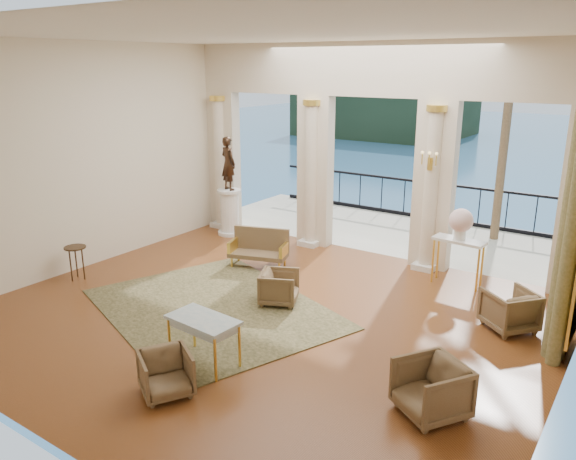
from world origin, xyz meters
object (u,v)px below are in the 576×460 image
Objects in this scene: armchair_d at (279,286)px; pedestal at (230,213)px; settee at (260,248)px; game_table at (203,323)px; armchair_b at (431,387)px; statue at (228,163)px; console_table at (459,247)px; side_table at (75,251)px; armchair_a at (166,372)px; armchair_c at (510,308)px.

pedestal is at bearing 26.67° from armchair_d.
game_table is at bearing -81.96° from settee.
pedestal reaches higher than armchair_b.
armchair_b is 5.67m from settee.
statue is 5.79m from console_table.
armchair_b is at bearing -140.73° from armchair_d.
console_table is at bearing 137.76° from armchair_b.
settee is 1.31× the size of console_table.
pedestal is 1.14× the size of console_table.
statue is 1.92× the size of side_table.
game_table is 4.36m from side_table.
pedestal is 0.87× the size of statue.
side_table is (-4.37, 1.83, 0.26)m from armchair_a.
side_table is (-2.47, -2.63, 0.18)m from settee.
statue reaches higher than pedestal.
armchair_b is at bearing -32.69° from armchair_a.
game_table is (-3.05, -0.65, 0.25)m from armchair_b.
pedestal is at bearing 63.92° from armchair_a.
side_table is (-0.50, -4.02, -1.19)m from statue.
statue is at bearing 90.00° from pedestal.
game_table is 6.37m from statue.
pedestal reaches higher than console_table.
armchair_c reaches higher than game_table.
console_table is (-1.30, 1.37, 0.39)m from armchair_c.
pedestal is (-3.87, 5.86, 0.22)m from armchair_a.
settee is 2.78m from statue.
pedestal is (-7.00, 1.49, 0.18)m from armchair_c.
armchair_c is 7.92m from side_table.
armchair_c reaches higher than armchair_a.
armchair_a is at bearing -119.90° from armchair_b.
armchair_c is 0.56× the size of statue.
armchair_d is at bearing -38.57° from pedestal.
armchair_b is 3.13m from game_table.
statue is at bearing -176.35° from console_table.
side_table is at bearing 97.73° from armchair_a.
armchair_c is at bearing -176.19° from statue.
statue reaches higher than side_table.
armchair_a is at bearing 163.52° from armchair_d.
armchair_a is at bearing -102.87° from console_table.
console_table is (5.70, -0.12, -1.01)m from statue.
armchair_c is at bearing -5.18° from armchair_a.
console_table is at bearing 0.85° from settee.
armchair_a is at bearing 3.74° from armchair_c.
console_table reaches higher than side_table.
armchair_c is (0.20, 2.88, -0.01)m from armchair_b.
game_table reaches higher than armchair_d.
armchair_a is at bearing -77.62° from game_table.
pedestal is (-3.41, 2.72, 0.21)m from armchair_d.
settee is at bearing 46.74° from side_table.
console_table reaches higher than armchair_a.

